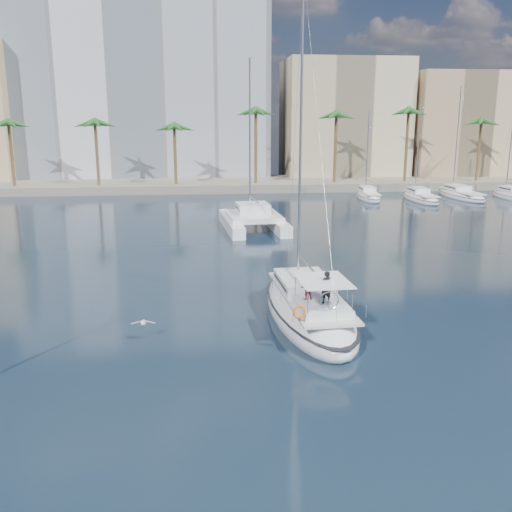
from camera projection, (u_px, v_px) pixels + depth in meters
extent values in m
plane|color=black|center=(256.00, 333.00, 29.43)|extent=(160.00, 160.00, 0.00)
cube|color=gray|center=(216.00, 184.00, 88.22)|extent=(120.00, 14.00, 1.20)
cube|color=silver|center=(141.00, 97.00, 95.42)|extent=(42.00, 16.00, 28.00)
cube|color=beige|center=(343.00, 121.00, 96.83)|extent=(20.00, 14.00, 20.00)
cube|color=tan|center=(461.00, 127.00, 97.10)|extent=(18.00, 12.00, 18.00)
cylinder|color=brown|center=(217.00, 156.00, 83.24)|extent=(0.44, 0.44, 10.50)
sphere|color=#215620|center=(216.00, 119.00, 81.99)|extent=(3.60, 3.60, 3.60)
cylinder|color=brown|center=(440.00, 154.00, 86.59)|extent=(0.44, 0.44, 10.50)
sphere|color=#215620|center=(443.00, 119.00, 85.33)|extent=(3.60, 3.60, 3.60)
ellipsoid|color=white|center=(308.00, 312.00, 31.42)|extent=(4.69, 12.96, 2.65)
ellipsoid|color=black|center=(309.00, 305.00, 31.33)|extent=(4.73, 13.09, 0.18)
cube|color=silver|center=(310.00, 296.00, 30.94)|extent=(3.36, 9.71, 0.12)
cube|color=white|center=(304.00, 282.00, 32.27)|extent=(2.94, 4.31, 0.60)
cube|color=black|center=(304.00, 281.00, 32.27)|extent=(2.93, 3.82, 0.14)
cylinder|color=#B7BABF|center=(301.00, 135.00, 31.75)|extent=(0.15, 0.15, 16.75)
cylinder|color=#B7BABF|center=(309.00, 266.00, 30.92)|extent=(0.36, 5.16, 0.11)
cube|color=white|center=(322.00, 306.00, 28.52)|extent=(2.58, 3.31, 0.36)
cube|color=white|center=(323.00, 280.00, 28.08)|extent=(2.58, 3.31, 0.04)
torus|color=silver|center=(329.00, 301.00, 27.18)|extent=(0.96, 0.10, 0.96)
torus|color=#FF560D|center=(299.00, 312.00, 26.56)|extent=(0.64, 0.23, 0.64)
imported|color=black|center=(326.00, 287.00, 28.26)|extent=(0.70, 0.58, 1.64)
imported|color=maroon|center=(307.00, 288.00, 28.88)|extent=(0.61, 0.49, 1.21)
cube|color=white|center=(231.00, 223.00, 56.35)|extent=(2.01, 11.18, 1.10)
cube|color=white|center=(274.00, 222.00, 57.09)|extent=(2.01, 11.18, 1.10)
cube|color=white|center=(254.00, 216.00, 56.01)|extent=(5.39, 6.46, 0.50)
cube|color=white|center=(253.00, 208.00, 56.38)|extent=(3.29, 3.55, 1.00)
cube|color=black|center=(253.00, 208.00, 56.36)|extent=(3.28, 3.11, 0.18)
cylinder|color=#B7BABF|center=(250.00, 137.00, 56.32)|extent=(0.18, 0.18, 14.83)
ellipsoid|color=silver|center=(143.00, 323.00, 28.18)|extent=(0.24, 0.47, 0.22)
sphere|color=silver|center=(144.00, 321.00, 28.39)|extent=(0.12, 0.12, 0.12)
cube|color=gray|center=(136.00, 322.00, 28.14)|extent=(0.54, 0.19, 0.13)
cube|color=gray|center=(150.00, 322.00, 28.21)|extent=(0.54, 0.19, 0.13)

